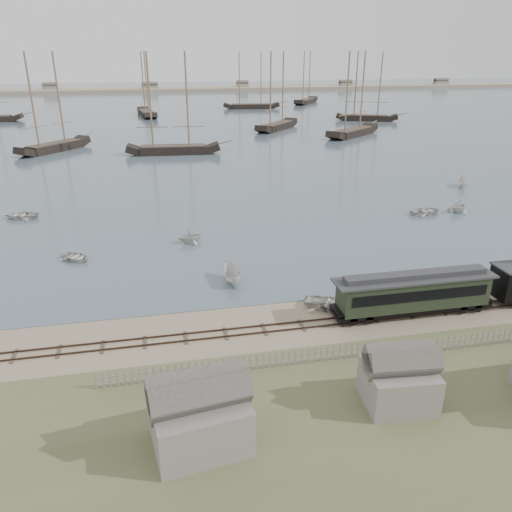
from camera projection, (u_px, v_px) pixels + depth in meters
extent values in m
plane|color=tan|center=(307.00, 312.00, 40.88)|extent=(600.00, 600.00, 0.00)
cube|color=#455563|center=(178.00, 106.00, 194.81)|extent=(600.00, 336.00, 0.06)
cube|color=#34241C|center=(316.00, 326.00, 38.58)|extent=(120.00, 0.08, 0.12)
cube|color=#34241C|center=(312.00, 320.00, 39.48)|extent=(120.00, 0.08, 0.12)
cube|color=#3B2D25|center=(314.00, 324.00, 39.06)|extent=(120.00, 1.80, 0.06)
cube|color=tan|center=(169.00, 91.00, 267.27)|extent=(500.00, 20.00, 1.80)
cube|color=black|center=(508.00, 282.00, 41.43)|extent=(1.97, 2.41, 2.52)
cube|color=#323235|center=(511.00, 267.00, 40.93)|extent=(2.19, 2.63, 0.13)
cube|color=black|center=(411.00, 307.00, 40.35)|extent=(13.23, 2.17, 0.33)
cube|color=black|center=(413.00, 292.00, 39.85)|extent=(12.28, 2.36, 2.36)
cube|color=black|center=(421.00, 296.00, 38.67)|extent=(11.34, 0.06, 0.85)
cube|color=black|center=(407.00, 283.00, 40.84)|extent=(11.34, 0.06, 0.85)
cube|color=#323235|center=(415.00, 278.00, 39.38)|extent=(13.23, 2.55, 0.17)
cube|color=#323235|center=(416.00, 275.00, 39.27)|extent=(11.81, 1.13, 0.43)
imported|color=beige|center=(330.00, 304.00, 41.29)|extent=(4.99, 5.36, 0.91)
imported|color=beige|center=(76.00, 257.00, 50.77)|extent=(4.05, 4.17, 0.71)
imported|color=beige|center=(190.00, 236.00, 55.35)|extent=(3.26, 3.53, 1.54)
imported|color=beige|center=(231.00, 275.00, 45.79)|extent=(3.79, 1.62, 1.43)
imported|color=beige|center=(426.00, 211.00, 65.20)|extent=(3.27, 4.40, 0.87)
imported|color=beige|center=(459.00, 206.00, 65.83)|extent=(3.96, 4.14, 1.69)
imported|color=beige|center=(462.00, 182.00, 78.36)|extent=(3.79, 2.88, 1.38)
imported|color=beige|center=(21.00, 215.00, 63.55)|extent=(3.76, 4.73, 0.88)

